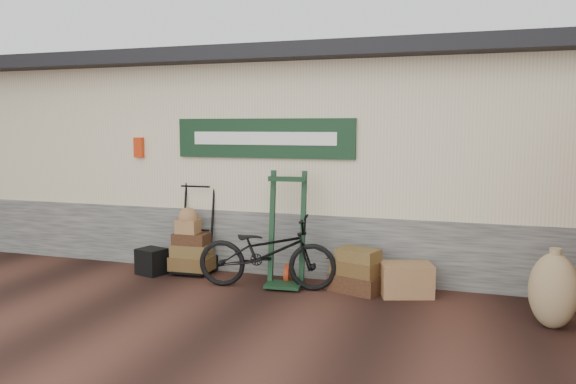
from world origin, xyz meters
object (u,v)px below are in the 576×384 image
(wicker_hamper, at_px, (406,279))
(black_trunk, at_px, (152,261))
(suitcase_stack, at_px, (356,270))
(green_barrow, at_px, (286,229))
(bicycle, at_px, (267,248))
(porter_trolley, at_px, (196,223))

(wicker_hamper, relative_size, black_trunk, 1.68)
(suitcase_stack, height_order, wicker_hamper, suitcase_stack)
(green_barrow, xyz_separation_m, wicker_hamper, (1.57, 0.05, -0.56))
(wicker_hamper, relative_size, bicycle, 0.34)
(green_barrow, distance_m, wicker_hamper, 1.67)
(black_trunk, bearing_deg, suitcase_stack, 1.34)
(porter_trolley, relative_size, wicker_hamper, 2.28)
(black_trunk, xyz_separation_m, bicycle, (1.82, -0.15, 0.35))
(black_trunk, height_order, bicycle, bicycle)
(green_barrow, height_order, bicycle, green_barrow)
(suitcase_stack, bearing_deg, black_trunk, -178.66)
(suitcase_stack, relative_size, black_trunk, 1.72)
(porter_trolley, distance_m, black_trunk, 0.83)
(suitcase_stack, xyz_separation_m, black_trunk, (-2.96, -0.07, -0.10))
(green_barrow, height_order, suitcase_stack, green_barrow)
(green_barrow, relative_size, bicycle, 0.83)
(green_barrow, distance_m, bicycle, 0.36)
(suitcase_stack, distance_m, bicycle, 1.19)
(bicycle, bearing_deg, wicker_hamper, -90.66)
(suitcase_stack, height_order, bicycle, bicycle)
(bicycle, bearing_deg, suitcase_stack, -87.46)
(green_barrow, xyz_separation_m, bicycle, (-0.21, -0.18, -0.23))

